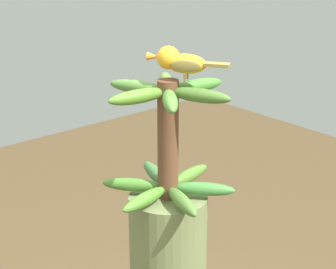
{
  "coord_description": "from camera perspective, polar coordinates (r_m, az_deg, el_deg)",
  "views": [
    {
      "loc": [
        -1.05,
        0.91,
        2.05
      ],
      "look_at": [
        0.0,
        0.0,
        1.55
      ],
      "focal_mm": 64.18,
      "sensor_mm": 36.0,
      "label": 1
    }
  ],
  "objects": [
    {
      "name": "perched_bird",
      "position": [
        1.43,
        1.08,
        6.98
      ],
      "size": [
        0.18,
        0.13,
        0.08
      ],
      "color": "#C68933",
      "rests_on": "banana_bunch"
    },
    {
      "name": "banana_bunch",
      "position": [
        1.48,
        -0.01,
        -0.5
      ],
      "size": [
        0.33,
        0.34,
        0.31
      ],
      "color": "brown",
      "rests_on": "banana_tree"
    }
  ]
}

